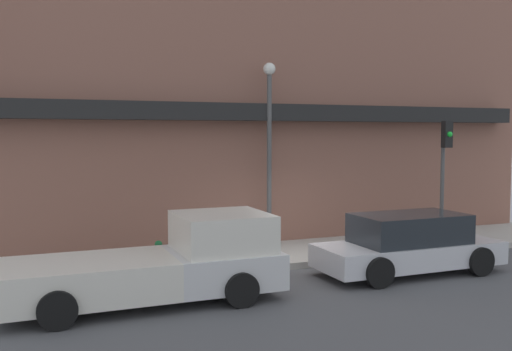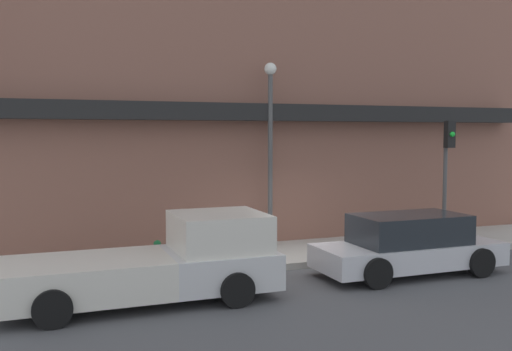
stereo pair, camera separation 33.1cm
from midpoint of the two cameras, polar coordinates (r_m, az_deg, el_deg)
name	(u,v)px [view 2 (the right image)]	position (r m, az deg, el deg)	size (l,w,h in m)	color
ground_plane	(308,268)	(15.09, 5.90, -9.24)	(80.00, 80.00, 0.00)	#4C4C4F
sidewalk	(286,254)	(16.34, 3.60, -7.86)	(36.00, 2.89, 0.18)	#ADA89E
building	(250,72)	(18.78, -0.12, 10.34)	(19.80, 3.80, 11.03)	brown
pickup_truck	(160,263)	(12.24, -8.78, -8.68)	(5.67, 2.30, 1.79)	silver
parked_car	(409,245)	(14.82, 15.66, -6.72)	(4.77, 1.97, 1.50)	silver
fire_hydrant	(157,256)	(14.11, -9.16, -7.93)	(0.19, 0.19, 0.76)	#196633
street_lamp	(270,132)	(16.71, 2.01, 4.38)	(0.36, 0.36, 5.38)	#4C4C4C
traffic_light	(447,160)	(18.02, 19.08, 1.50)	(0.28, 0.42, 3.71)	#4C4C4C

